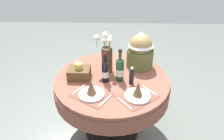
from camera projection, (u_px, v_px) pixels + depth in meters
The scene contains 10 objects.
ground at pixel (112, 131), 2.61m from camera, with size 8.00×8.00×0.00m, color slate.
dining_table at pixel (112, 88), 2.28m from camera, with size 1.21×1.21×0.78m.
place_setting_left at pixel (91, 91), 1.94m from camera, with size 0.43×0.40×0.16m.
place_setting_right at pixel (138, 93), 1.92m from camera, with size 0.43×0.42×0.16m.
flower_vase at pixel (106, 55), 2.23m from camera, with size 0.19×0.17×0.42m.
wine_bottle_left at pixel (120, 69), 2.12m from camera, with size 0.08×0.08×0.34m.
wine_bottle_centre at pixel (105, 71), 2.10m from camera, with size 0.07×0.07×0.33m.
pepper_mill at pixel (132, 76), 2.08m from camera, with size 0.05×0.05×0.19m.
gift_tub_back_right at pixel (140, 49), 2.30m from camera, with size 0.29×0.29×0.42m.
woven_basket_side_left at pixel (79, 72), 2.19m from camera, with size 0.22×0.18×0.17m.
Camera 1 is at (0.06, -1.84, 2.00)m, focal length 34.14 mm.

